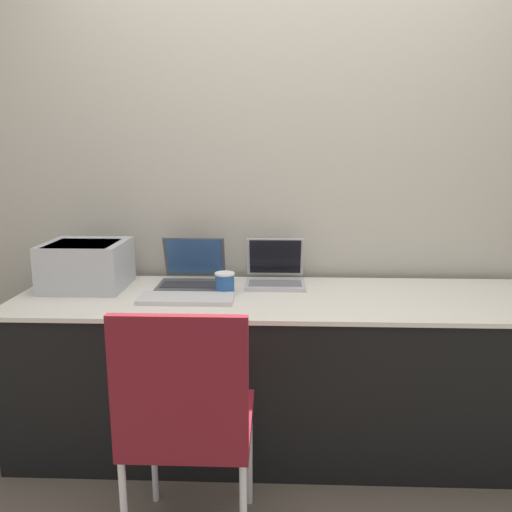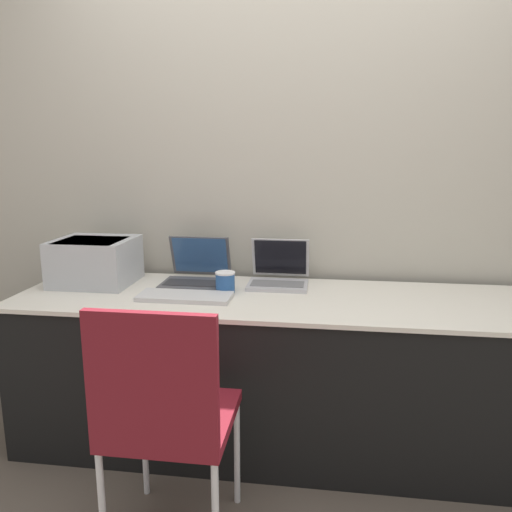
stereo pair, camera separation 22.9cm
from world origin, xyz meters
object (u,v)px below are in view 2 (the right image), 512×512
at_px(coffee_cup, 225,282).
at_px(external_keyboard, 185,296).
at_px(chair, 166,410).
at_px(printer, 95,260).
at_px(laptop_right, 279,275).
at_px(laptop_left, 196,273).

bearing_deg(coffee_cup, external_keyboard, -142.49).
relative_size(coffee_cup, chair, 0.11).
height_order(printer, coffee_cup, printer).
relative_size(laptop_right, coffee_cup, 2.95).
bearing_deg(external_keyboard, laptop_right, 37.44).
relative_size(external_keyboard, coffee_cup, 4.27).
distance_m(laptop_left, coffee_cup, 0.23).
bearing_deg(external_keyboard, printer, 159.04).
relative_size(printer, external_keyboard, 0.89).
height_order(laptop_right, coffee_cup, laptop_right).
xyz_separation_m(laptop_left, chair, (0.13, -0.90, -0.24)).
relative_size(printer, coffee_cup, 3.81).
xyz_separation_m(laptop_right, coffee_cup, (-0.24, -0.18, 0.00)).
xyz_separation_m(printer, laptop_right, (0.91, 0.11, -0.07)).
distance_m(external_keyboard, chair, 0.68).
distance_m(laptop_left, chair, 0.94).
height_order(printer, laptop_left, laptop_left).
height_order(external_keyboard, chair, chair).
bearing_deg(printer, external_keyboard, -20.96).
bearing_deg(printer, laptop_right, 6.60).
bearing_deg(chair, laptop_right, 73.00).
distance_m(laptop_right, chair, 1.01).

